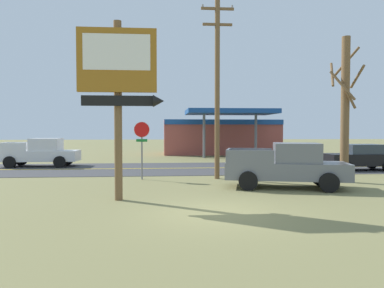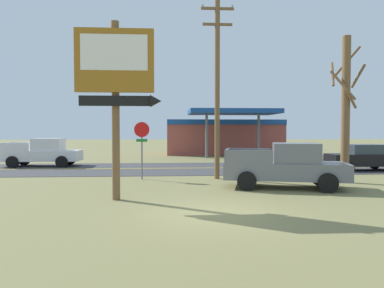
{
  "view_description": "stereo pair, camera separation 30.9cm",
  "coord_description": "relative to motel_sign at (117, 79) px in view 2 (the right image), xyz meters",
  "views": [
    {
      "loc": [
        -1.54,
        -10.9,
        2.51
      ],
      "look_at": [
        0.0,
        8.0,
        1.8
      ],
      "focal_mm": 34.12,
      "sensor_mm": 36.0,
      "label": 1
    },
    {
      "loc": [
        -1.24,
        -10.92,
        2.51
      ],
      "look_at": [
        0.0,
        8.0,
        1.8
      ],
      "focal_mm": 34.12,
      "sensor_mm": 36.0,
      "label": 2
    }
  ],
  "objects": [
    {
      "name": "ground_plane",
      "position": [
        3.05,
        -2.2,
        -4.33
      ],
      "size": [
        180.0,
        180.0,
        0.0
      ],
      "primitive_type": "plane",
      "color": "olive"
    },
    {
      "name": "road_asphalt",
      "position": [
        3.05,
        10.8,
        -4.32
      ],
      "size": [
        140.0,
        8.0,
        0.02
      ],
      "primitive_type": "cube",
      "color": "#3D3D3F",
      "rests_on": "ground"
    },
    {
      "name": "road_centre_line",
      "position": [
        3.05,
        10.8,
        -4.31
      ],
      "size": [
        126.0,
        0.2,
        0.01
      ],
      "primitive_type": "cube",
      "color": "gold",
      "rests_on": "road_asphalt"
    },
    {
      "name": "motel_sign",
      "position": [
        0.0,
        0.0,
        0.0
      ],
      "size": [
        3.03,
        0.54,
        6.39
      ],
      "color": "brown",
      "rests_on": "ground"
    },
    {
      "name": "stop_sign",
      "position": [
        0.47,
        5.61,
        -2.31
      ],
      "size": [
        0.8,
        0.08,
        2.95
      ],
      "color": "slate",
      "rests_on": "ground"
    },
    {
      "name": "utility_pole",
      "position": [
        4.34,
        5.61,
        0.56
      ],
      "size": [
        1.69,
        0.26,
        9.23
      ],
      "color": "brown",
      "rests_on": "ground"
    },
    {
      "name": "bare_tree",
      "position": [
        10.31,
        3.87,
        -0.68
      ],
      "size": [
        1.75,
        1.76,
        7.01
      ],
      "color": "brown",
      "rests_on": "ground"
    },
    {
      "name": "gas_station",
      "position": [
        7.71,
        25.53,
        -2.39
      ],
      "size": [
        12.0,
        11.5,
        4.4
      ],
      "color": "#A84C42",
      "rests_on": "ground"
    },
    {
      "name": "pickup_grey_parked_on_lawn",
      "position": [
        6.95,
        2.37,
        -3.37
      ],
      "size": [
        5.52,
        3.14,
        1.96
      ],
      "color": "slate",
      "rests_on": "ground"
    },
    {
      "name": "pickup_white_on_road",
      "position": [
        -6.88,
        12.8,
        -3.37
      ],
      "size": [
        5.2,
        2.24,
        1.96
      ],
      "color": "silver",
      "rests_on": "ground"
    },
    {
      "name": "car_black_near_lane",
      "position": [
        13.93,
        8.8,
        -3.5
      ],
      "size": [
        4.2,
        2.0,
        1.64
      ],
      "color": "black",
      "rests_on": "ground"
    }
  ]
}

